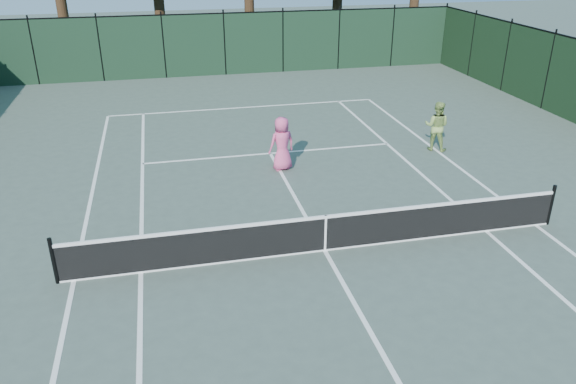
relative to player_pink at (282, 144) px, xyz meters
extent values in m
plane|color=#445248|center=(-0.09, -5.00, -0.83)|extent=(90.00, 90.00, 0.00)
cube|color=white|center=(-5.58, -5.00, -0.83)|extent=(0.10, 23.77, 0.01)
cube|color=white|center=(5.39, -5.00, -0.83)|extent=(0.10, 23.77, 0.01)
cube|color=white|center=(-4.21, -5.00, -0.83)|extent=(0.10, 23.77, 0.01)
cube|color=white|center=(4.02, -5.00, -0.83)|extent=(0.10, 23.77, 0.01)
cube|color=white|center=(-0.09, 6.89, -0.83)|extent=(10.97, 0.10, 0.01)
cube|color=white|center=(-0.09, 1.40, -0.83)|extent=(8.23, 0.10, 0.01)
cube|color=white|center=(-0.09, -5.00, -0.83)|extent=(0.10, 12.80, 0.01)
cube|color=black|center=(-0.09, -5.00, -0.38)|extent=(11.60, 0.03, 0.85)
cube|color=white|center=(-0.09, -5.00, 0.04)|extent=(11.60, 0.05, 0.07)
cube|color=white|center=(-0.09, -5.00, -0.81)|extent=(11.60, 0.05, 0.04)
cube|color=white|center=(-0.09, -5.00, -0.38)|extent=(0.05, 0.04, 0.91)
cylinder|color=black|center=(-5.89, -5.00, -0.30)|extent=(0.09, 0.09, 1.06)
cylinder|color=black|center=(5.71, -5.00, -0.30)|extent=(0.09, 0.09, 1.06)
cube|color=black|center=(-0.09, 13.00, 0.67)|extent=(24.00, 0.05, 3.00)
cylinder|color=black|center=(-8.09, 17.00, 1.57)|extent=(0.56, 0.56, 4.80)
cylinder|color=black|center=(-3.09, 16.80, 1.32)|extent=(0.56, 0.56, 4.30)
cylinder|color=black|center=(1.91, 17.30, 1.67)|extent=(0.56, 0.56, 5.00)
cylinder|color=black|center=(6.91, 16.60, 1.47)|extent=(0.56, 0.56, 4.60)
cylinder|color=black|center=(11.91, 17.10, 1.37)|extent=(0.56, 0.56, 4.40)
imported|color=#DD4E85|center=(0.00, 0.00, 0.00)|extent=(0.92, 0.71, 1.66)
imported|color=#89A854|center=(5.35, 0.53, 0.00)|extent=(1.02, 0.97, 1.65)
camera|label=1|loc=(-3.40, -15.64, 5.82)|focal=35.00mm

